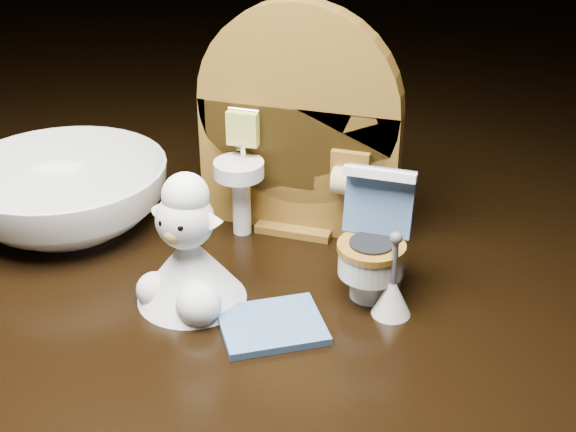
# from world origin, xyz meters

# --- Properties ---
(backdrop_panel) EXTENTS (0.13, 0.05, 0.15)m
(backdrop_panel) POSITION_xyz_m (-0.00, 0.06, 0.07)
(backdrop_panel) COLOR brown
(backdrop_panel) RESTS_ON ground
(toy_toilet) EXTENTS (0.04, 0.05, 0.08)m
(toy_toilet) POSITION_xyz_m (0.06, 0.01, 0.03)
(toy_toilet) COLOR white
(toy_toilet) RESTS_ON ground
(bath_mat) EXTENTS (0.07, 0.07, 0.00)m
(bath_mat) POSITION_xyz_m (0.02, -0.05, 0.00)
(bath_mat) COLOR #476A9A
(bath_mat) RESTS_ON ground
(toilet_brush) EXTENTS (0.02, 0.02, 0.05)m
(toilet_brush) POSITION_xyz_m (0.08, -0.02, 0.01)
(toilet_brush) COLOR white
(toilet_brush) RESTS_ON ground
(plush_lamb) EXTENTS (0.06, 0.06, 0.08)m
(plush_lamb) POSITION_xyz_m (-0.03, -0.04, 0.03)
(plush_lamb) COLOR white
(plush_lamb) RESTS_ON ground
(ceramic_bowl) EXTENTS (0.14, 0.14, 0.04)m
(ceramic_bowl) POSITION_xyz_m (-0.15, 0.02, 0.02)
(ceramic_bowl) COLOR white
(ceramic_bowl) RESTS_ON ground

